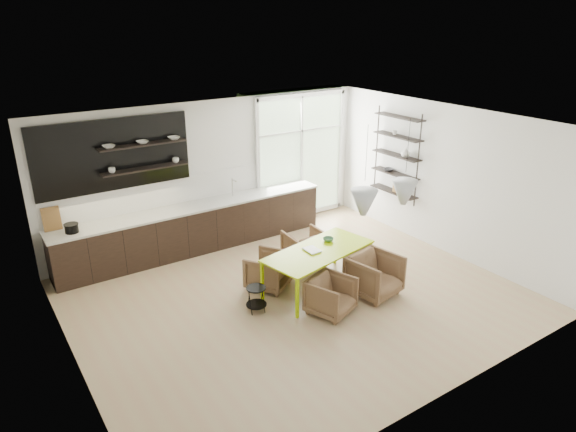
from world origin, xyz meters
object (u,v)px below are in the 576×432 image
object	(u,v)px
dining_table	(319,253)
armchair_back_right	(305,248)
wire_stool	(256,296)
armchair_back_left	(268,270)
armchair_front_left	(331,296)
armchair_front_right	(374,275)

from	to	relation	value
dining_table	armchair_back_right	bearing A→B (deg)	56.45
armchair_back_right	wire_stool	distance (m)	1.89
armchair_back_right	armchair_back_left	bearing A→B (deg)	24.40
armchair_back_left	armchair_back_right	bearing A→B (deg)	166.78
armchair_back_right	armchair_front_left	size ratio (longest dim) A/B	1.08
dining_table	armchair_back_left	size ratio (longest dim) A/B	3.07
armchair_front_left	wire_stool	bearing A→B (deg)	123.42
armchair_front_right	armchair_back_left	bearing A→B (deg)	127.21
armchair_back_left	armchair_front_left	xyz separation A→B (m)	(0.38, -1.27, -0.01)
armchair_back_left	wire_stool	distance (m)	0.81
armchair_front_left	dining_table	bearing A→B (deg)	47.10
dining_table	armchair_back_right	distance (m)	1.03
armchair_front_right	wire_stool	xyz separation A→B (m)	(-1.93, 0.65, -0.08)
armchair_front_left	armchair_front_right	world-z (taller)	armchair_front_right
dining_table	armchair_back_left	world-z (taller)	dining_table
armchair_back_right	armchair_front_left	bearing A→B (deg)	72.20
armchair_front_right	wire_stool	distance (m)	2.03
armchair_front_left	armchair_front_right	size ratio (longest dim) A/B	0.85
dining_table	wire_stool	xyz separation A→B (m)	(-1.27, -0.05, -0.40)
armchair_back_left	armchair_front_right	bearing A→B (deg)	104.84
dining_table	armchair_front_right	bearing A→B (deg)	-58.42
dining_table	armchair_front_right	xyz separation A→B (m)	(0.66, -0.70, -0.31)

